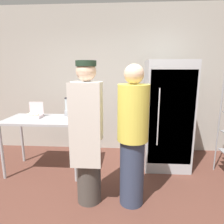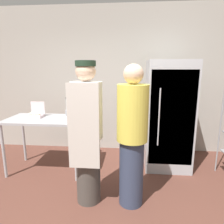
{
  "view_description": "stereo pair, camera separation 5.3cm",
  "coord_description": "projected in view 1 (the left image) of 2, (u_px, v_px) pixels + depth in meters",
  "views": [
    {
      "loc": [
        0.1,
        -1.83,
        1.68
      ],
      "look_at": [
        -0.08,
        0.81,
        1.11
      ],
      "focal_mm": 32.0,
      "sensor_mm": 36.0,
      "label": 1
    },
    {
      "loc": [
        0.15,
        -1.82,
        1.68
      ],
      "look_at": [
        -0.08,
        0.81,
        1.11
      ],
      "focal_mm": 32.0,
      "sensor_mm": 36.0,
      "label": 2
    }
  ],
  "objects": [
    {
      "name": "person_baker",
      "position": [
        88.0,
        133.0,
        2.41
      ],
      "size": [
        0.38,
        0.39,
        1.77
      ],
      "color": "#47423D",
      "rests_on": "ground_plane"
    },
    {
      "name": "back_wall",
      "position": [
        121.0,
        81.0,
        4.07
      ],
      "size": [
        6.4,
        0.12,
        2.89
      ],
      "primitive_type": "cube",
      "color": "#ADA89E",
      "rests_on": "ground_plane"
    },
    {
      "name": "prep_counter",
      "position": [
        44.0,
        125.0,
        3.22
      ],
      "size": [
        1.22,
        0.69,
        0.9
      ],
      "color": "#ADAFB5",
      "rests_on": "ground_plane"
    },
    {
      "name": "donut_box",
      "position": [
        34.0,
        115.0,
        3.26
      ],
      "size": [
        0.24,
        0.2,
        0.25
      ],
      "color": "silver",
      "rests_on": "prep_counter"
    },
    {
      "name": "person_customer",
      "position": [
        133.0,
        137.0,
        2.39
      ],
      "size": [
        0.37,
        0.37,
        1.74
      ],
      "color": "#333D56",
      "rests_on": "ground_plane"
    },
    {
      "name": "refrigerator",
      "position": [
        167.0,
        115.0,
        3.4
      ],
      "size": [
        0.75,
        0.74,
        1.82
      ],
      "color": "#ADAFB5",
      "rests_on": "ground_plane"
    },
    {
      "name": "blender_pitcher",
      "position": [
        68.0,
        108.0,
        3.38
      ],
      "size": [
        0.14,
        0.14,
        0.31
      ],
      "color": "#99999E",
      "rests_on": "prep_counter"
    }
  ]
}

